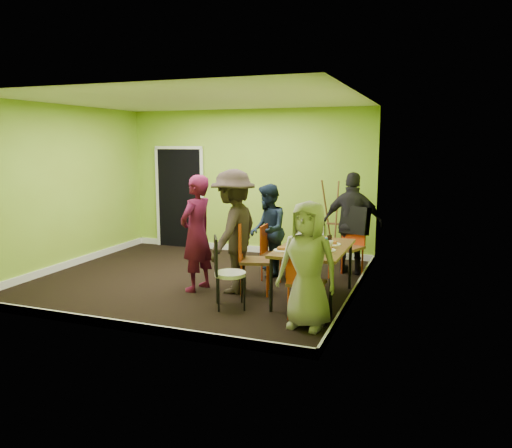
# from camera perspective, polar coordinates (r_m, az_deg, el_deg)

# --- Properties ---
(ground) EXTENTS (5.00, 5.00, 0.00)m
(ground) POSITION_cam_1_polar(r_m,az_deg,el_deg) (8.05, -6.75, -6.36)
(ground) COLOR black
(ground) RESTS_ON ground
(room_walls) EXTENTS (5.04, 4.54, 2.82)m
(room_walls) POSITION_cam_1_polar(r_m,az_deg,el_deg) (7.89, -6.90, 0.66)
(room_walls) COLOR #8EB52E
(room_walls) RESTS_ON ground
(dining_table) EXTENTS (0.90, 1.50, 0.75)m
(dining_table) POSITION_cam_1_polar(r_m,az_deg,el_deg) (6.92, 6.64, -3.03)
(dining_table) COLOR black
(dining_table) RESTS_ON ground
(chair_left_far) EXTENTS (0.36, 0.36, 0.87)m
(chair_left_far) POSITION_cam_1_polar(r_m,az_deg,el_deg) (7.94, 1.59, -2.88)
(chair_left_far) COLOR #CE3F13
(chair_left_far) RESTS_ON ground
(chair_left_near) EXTENTS (0.53, 0.53, 1.04)m
(chair_left_near) POSITION_cam_1_polar(r_m,az_deg,el_deg) (7.18, -0.76, -3.41)
(chair_left_near) COLOR #CE3F13
(chair_left_near) RESTS_ON ground
(chair_back_end) EXTENTS (0.63, 0.68, 1.14)m
(chair_back_end) POSITION_cam_1_polar(r_m,az_deg,el_deg) (8.21, 11.03, -0.38)
(chair_back_end) COLOR #CE3F13
(chair_back_end) RESTS_ON ground
(chair_front_end) EXTENTS (0.44, 0.44, 0.97)m
(chair_front_end) POSITION_cam_1_polar(r_m,az_deg,el_deg) (6.13, 5.56, -6.06)
(chair_front_end) COLOR #CE3F13
(chair_front_end) RESTS_ON ground
(chair_bentwood) EXTENTS (0.50, 0.50, 0.95)m
(chair_bentwood) POSITION_cam_1_polar(r_m,az_deg,el_deg) (6.58, -3.55, -5.12)
(chair_bentwood) COLOR black
(chair_bentwood) RESTS_ON ground
(easel) EXTENTS (0.61, 0.57, 1.51)m
(easel) POSITION_cam_1_polar(r_m,az_deg,el_deg) (9.11, 9.31, 0.22)
(easel) COLOR brown
(easel) RESTS_ON ground
(plate_near_left) EXTENTS (0.25, 0.25, 0.01)m
(plate_near_left) POSITION_cam_1_polar(r_m,az_deg,el_deg) (7.37, 5.79, -1.76)
(plate_near_left) COLOR white
(plate_near_left) RESTS_ON dining_table
(plate_near_right) EXTENTS (0.24, 0.24, 0.01)m
(plate_near_right) POSITION_cam_1_polar(r_m,az_deg,el_deg) (6.62, 3.07, -3.01)
(plate_near_right) COLOR white
(plate_near_right) RESTS_ON dining_table
(plate_far_back) EXTENTS (0.23, 0.23, 0.01)m
(plate_far_back) POSITION_cam_1_polar(r_m,az_deg,el_deg) (7.40, 7.79, -1.77)
(plate_far_back) COLOR white
(plate_far_back) RESTS_ON dining_table
(plate_far_front) EXTENTS (0.23, 0.23, 0.01)m
(plate_far_front) POSITION_cam_1_polar(r_m,az_deg,el_deg) (6.36, 4.82, -3.54)
(plate_far_front) COLOR white
(plate_far_front) RESTS_ON dining_table
(plate_wall_back) EXTENTS (0.25, 0.25, 0.01)m
(plate_wall_back) POSITION_cam_1_polar(r_m,az_deg,el_deg) (7.07, 8.65, -2.30)
(plate_wall_back) COLOR white
(plate_wall_back) RESTS_ON dining_table
(plate_wall_front) EXTENTS (0.25, 0.25, 0.01)m
(plate_wall_front) POSITION_cam_1_polar(r_m,az_deg,el_deg) (6.68, 8.05, -2.96)
(plate_wall_front) COLOR white
(plate_wall_front) RESTS_ON dining_table
(thermos) EXTENTS (0.07, 0.07, 0.21)m
(thermos) POSITION_cam_1_polar(r_m,az_deg,el_deg) (6.86, 5.76, -1.73)
(thermos) COLOR white
(thermos) RESTS_ON dining_table
(blue_bottle) EXTENTS (0.08, 0.08, 0.20)m
(blue_bottle) POSITION_cam_1_polar(r_m,az_deg,el_deg) (6.53, 7.82, -2.42)
(blue_bottle) COLOR #1856B4
(blue_bottle) RESTS_ON dining_table
(orange_bottle) EXTENTS (0.03, 0.03, 0.08)m
(orange_bottle) POSITION_cam_1_polar(r_m,az_deg,el_deg) (7.01, 6.55, -2.07)
(orange_bottle) COLOR #CE3F13
(orange_bottle) RESTS_ON dining_table
(glass_mid) EXTENTS (0.07, 0.07, 0.10)m
(glass_mid) POSITION_cam_1_polar(r_m,az_deg,el_deg) (7.15, 5.50, -1.75)
(glass_mid) COLOR black
(glass_mid) RESTS_ON dining_table
(glass_back) EXTENTS (0.07, 0.07, 0.10)m
(glass_back) POSITION_cam_1_polar(r_m,az_deg,el_deg) (7.24, 8.40, -1.66)
(glass_back) COLOR black
(glass_back) RESTS_ON dining_table
(glass_front) EXTENTS (0.06, 0.06, 0.10)m
(glass_front) POSITION_cam_1_polar(r_m,az_deg,el_deg) (6.37, 7.09, -3.13)
(glass_front) COLOR black
(glass_front) RESTS_ON dining_table
(cup_a) EXTENTS (0.13, 0.13, 0.10)m
(cup_a) POSITION_cam_1_polar(r_m,az_deg,el_deg) (6.71, 4.29, -2.47)
(cup_a) COLOR white
(cup_a) RESTS_ON dining_table
(cup_b) EXTENTS (0.10, 0.10, 0.09)m
(cup_b) POSITION_cam_1_polar(r_m,az_deg,el_deg) (6.87, 8.42, -2.29)
(cup_b) COLOR white
(cup_b) RESTS_ON dining_table
(person_standing) EXTENTS (0.52, 0.69, 1.71)m
(person_standing) POSITION_cam_1_polar(r_m,az_deg,el_deg) (7.34, -6.81, -1.06)
(person_standing) COLOR #540E2C
(person_standing) RESTS_ON ground
(person_left_far) EXTENTS (0.80, 0.89, 1.51)m
(person_left_far) POSITION_cam_1_polar(r_m,az_deg,el_deg) (8.10, 1.35, -0.73)
(person_left_far) COLOR black
(person_left_far) RESTS_ON ground
(person_left_near) EXTENTS (0.70, 1.18, 1.79)m
(person_left_near) POSITION_cam_1_polar(r_m,az_deg,el_deg) (7.21, -2.59, -0.85)
(person_left_near) COLOR #2C221D
(person_left_near) RESTS_ON ground
(person_back_end) EXTENTS (1.00, 0.43, 1.69)m
(person_back_end) POSITION_cam_1_polar(r_m,az_deg,el_deg) (8.38, 11.00, 0.07)
(person_back_end) COLOR black
(person_back_end) RESTS_ON ground
(person_front_end) EXTENTS (0.80, 0.58, 1.51)m
(person_front_end) POSITION_cam_1_polar(r_m,az_deg,el_deg) (5.87, 5.94, -4.67)
(person_front_end) COLOR #9C9A88
(person_front_end) RESTS_ON ground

